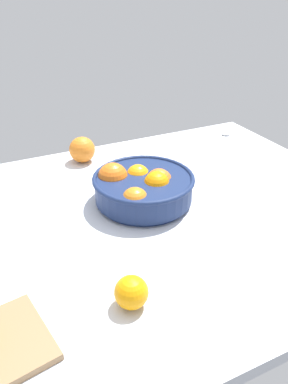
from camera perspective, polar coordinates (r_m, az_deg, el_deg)
ground_plane at (r=100.96cm, az=-1.54°, el=-4.48°), size 135.74×96.52×3.00cm
fruit_bowl at (r=104.05cm, az=-0.29°, el=0.75°), size 27.54×27.54×10.82cm
loose_orange_0 at (r=74.49cm, az=-1.89°, el=-14.61°), size 6.54×6.54×6.54cm
loose_orange_1 at (r=129.58cm, az=-9.14°, el=6.20°), size 8.52×8.52×8.52cm
spoon at (r=152.89cm, az=10.41°, el=8.27°), size 17.86×6.36×1.00cm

